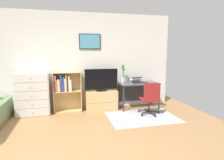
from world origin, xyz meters
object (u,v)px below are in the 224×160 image
at_px(desk, 138,87).
at_px(wine_glass, 131,79).
at_px(television, 101,80).
at_px(dresser, 33,94).
at_px(laptop, 137,80).
at_px(tv_stand, 101,100).
at_px(computer_mouse, 147,82).
at_px(bamboo_vase, 123,74).
at_px(office_chair, 150,98).
at_px(bookshelf, 65,88).

relative_size(desk, wine_glass, 6.27).
bearing_deg(television, dresser, 179.77).
relative_size(dresser, laptop, 2.79).
distance_m(tv_stand, television, 0.58).
bearing_deg(television, computer_mouse, -4.82).
bearing_deg(laptop, tv_stand, 178.26).
distance_m(laptop, bamboo_vase, 0.46).
bearing_deg(office_chair, tv_stand, 153.58).
bearing_deg(computer_mouse, television, 175.18).
distance_m(bookshelf, office_chair, 2.28).
bearing_deg(dresser, desk, 0.14).
bearing_deg(computer_mouse, laptop, 149.28).
height_order(computer_mouse, wine_glass, wine_glass).
height_order(dresser, office_chair, dresser).
bearing_deg(laptop, wine_glass, -144.26).
height_order(office_chair, laptop, laptop).
height_order(bookshelf, tv_stand, bookshelf).
bearing_deg(computer_mouse, tv_stand, 174.21).
xyz_separation_m(bookshelf, wine_glass, (1.81, -0.22, 0.22)).
distance_m(dresser, television, 1.82).
bearing_deg(computer_mouse, office_chair, -105.40).
height_order(dresser, laptop, dresser).
height_order(dresser, tv_stand, dresser).
bearing_deg(office_chair, bookshelf, 166.68).
relative_size(television, office_chair, 1.07).
bearing_deg(wine_glass, tv_stand, 167.74).
bearing_deg(bamboo_vase, office_chair, -60.51).
relative_size(office_chair, wine_glass, 4.78).
distance_m(desk, laptop, 0.20).
relative_size(dresser, bookshelf, 1.02).
height_order(bookshelf, bamboo_vase, bamboo_vase).
height_order(bookshelf, computer_mouse, bookshelf).
height_order(office_chair, computer_mouse, office_chair).
bearing_deg(bookshelf, computer_mouse, -4.46).
height_order(bookshelf, television, television).
distance_m(office_chair, wine_glass, 0.79).
xyz_separation_m(office_chair, laptop, (-0.07, 0.78, 0.34)).
bearing_deg(office_chair, desk, 101.42).
bearing_deg(laptop, office_chair, -87.32).
height_order(television, wine_glass, television).
distance_m(laptop, wine_glass, 0.32).
bearing_deg(tv_stand, bookshelf, 177.30).
xyz_separation_m(bookshelf, television, (0.99, -0.07, 0.20)).
xyz_separation_m(bookshelf, desk, (2.07, -0.05, -0.05)).
bearing_deg(wine_glass, desk, 32.91).
relative_size(office_chair, bamboo_vase, 1.65).
xyz_separation_m(dresser, wine_glass, (2.62, -0.16, 0.32)).
xyz_separation_m(dresser, bookshelf, (0.81, 0.06, 0.10)).
relative_size(bookshelf, desk, 0.97).
bearing_deg(bamboo_vase, desk, -10.94).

